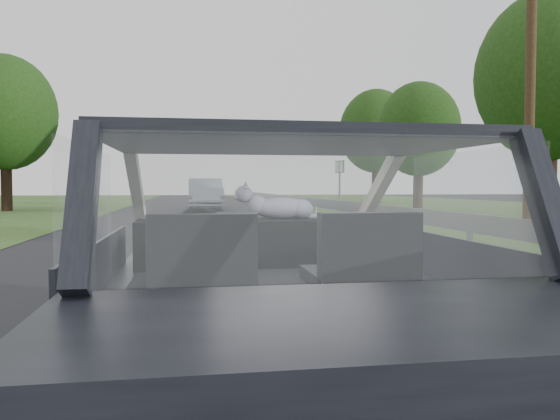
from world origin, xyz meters
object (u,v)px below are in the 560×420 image
object	(u,v)px
subject_car	(275,276)
other_car	(205,194)
cat	(281,207)
highway_sign	(340,186)
utility_pole	(530,81)

from	to	relation	value
subject_car	other_car	xyz separation A→B (m)	(0.33, 25.24, 0.08)
cat	highway_sign	world-z (taller)	highway_sign
subject_car	cat	bearing A→B (deg)	77.54
utility_pole	subject_car	bearing A→B (deg)	-129.40
cat	utility_pole	world-z (taller)	utility_pole
subject_car	other_car	bearing A→B (deg)	89.25
subject_car	cat	xyz separation A→B (m)	(0.14, 0.64, 0.35)
other_car	utility_pole	distance (m)	17.43
other_car	highway_sign	distance (m)	7.05
subject_car	other_car	distance (m)	25.24
highway_sign	utility_pole	world-z (taller)	utility_pole
subject_car	highway_sign	xyz separation A→B (m)	(6.46, 21.79, 0.47)
other_car	highway_sign	xyz separation A→B (m)	(6.13, -3.45, 0.39)
highway_sign	subject_car	bearing A→B (deg)	-115.04
subject_car	cat	distance (m)	0.74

